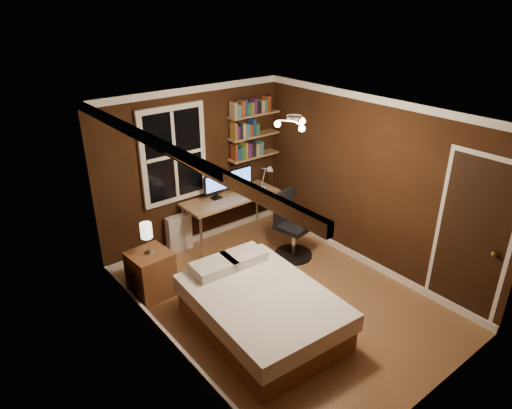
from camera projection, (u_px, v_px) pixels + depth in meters
floor at (282, 300)px, 6.06m from camera, size 4.20×4.20×0.00m
wall_back at (194, 168)px, 7.02m from camera, size 3.20×0.04×2.50m
wall_left at (168, 259)px, 4.63m from camera, size 0.04×4.20×2.50m
wall_right at (369, 184)px, 6.44m from camera, size 0.04×4.20×2.50m
ceiling at (288, 114)px, 5.00m from camera, size 3.20×4.20×0.02m
window at (174, 155)px, 6.67m from camera, size 1.06×0.06×1.46m
door at (471, 241)px, 5.43m from camera, size 0.03×0.82×2.05m
door_knob at (494, 254)px, 5.20m from camera, size 0.06×0.06×0.06m
ceiling_fixture at (294, 125)px, 4.98m from camera, size 0.44×0.44×0.18m
bookshelf_lower at (254, 156)px, 7.55m from camera, size 0.92×0.22×0.03m
books_row_lower at (254, 149)px, 7.49m from camera, size 0.48×0.16×0.23m
bookshelf_middle at (254, 136)px, 7.40m from camera, size 0.92×0.22×0.03m
books_row_middle at (254, 128)px, 7.34m from camera, size 0.48×0.16×0.23m
bookshelf_upper at (254, 114)px, 7.25m from camera, size 0.92×0.22×0.03m
books_row_upper at (254, 106)px, 7.20m from camera, size 0.66×0.16×0.23m
bed at (261, 309)px, 5.44m from camera, size 1.49×1.99×0.65m
nightstand at (151, 274)px, 6.06m from camera, size 0.54×0.54×0.63m
bedside_lamp at (147, 239)px, 5.84m from camera, size 0.15×0.15×0.43m
radiator at (179, 233)px, 7.12m from camera, size 0.40×0.14×0.59m
desk at (231, 200)px, 7.28m from camera, size 1.60×0.60×0.76m
monitor_left at (216, 186)px, 7.10m from camera, size 0.42×0.12×0.41m
monitor_right at (241, 179)px, 7.37m from camera, size 0.42×0.12×0.41m
desk_lamp at (267, 177)px, 7.44m from camera, size 0.14×0.32×0.44m
office_chair at (291, 232)px, 6.93m from camera, size 0.57×0.57×1.04m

